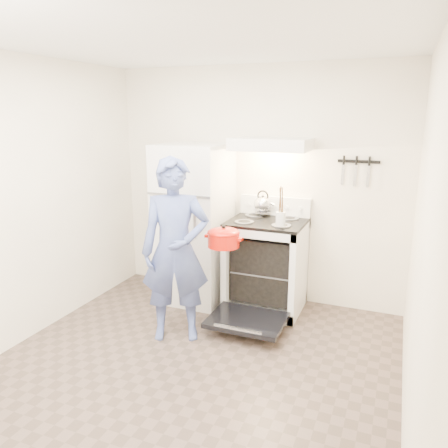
% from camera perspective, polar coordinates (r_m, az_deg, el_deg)
% --- Properties ---
extents(floor, '(3.60, 3.60, 0.00)m').
position_cam_1_polar(floor, '(3.63, -5.53, -19.32)').
color(floor, brown).
rests_on(floor, ground).
extents(back_wall, '(3.20, 0.02, 2.50)m').
position_cam_1_polar(back_wall, '(4.75, 4.21, 5.07)').
color(back_wall, white).
rests_on(back_wall, ground).
extents(refrigerator, '(0.70, 0.70, 1.70)m').
position_cam_1_polar(refrigerator, '(4.73, -3.90, 0.07)').
color(refrigerator, silver).
rests_on(refrigerator, floor).
extents(stove_body, '(0.76, 0.65, 0.92)m').
position_cam_1_polar(stove_body, '(4.58, 5.51, -5.53)').
color(stove_body, silver).
rests_on(stove_body, floor).
extents(cooktop, '(0.76, 0.65, 0.03)m').
position_cam_1_polar(cooktop, '(4.44, 5.66, 0.25)').
color(cooktop, black).
rests_on(cooktop, stove_body).
extents(backsplash, '(0.76, 0.07, 0.20)m').
position_cam_1_polar(backsplash, '(4.69, 6.69, 2.39)').
color(backsplash, silver).
rests_on(backsplash, cooktop).
extents(oven_door, '(0.70, 0.54, 0.04)m').
position_cam_1_polar(oven_door, '(4.19, 3.00, -12.42)').
color(oven_door, black).
rests_on(oven_door, floor).
extents(oven_rack, '(0.60, 0.52, 0.01)m').
position_cam_1_polar(oven_rack, '(4.59, 5.51, -5.76)').
color(oven_rack, slate).
rests_on(oven_rack, stove_body).
extents(range_hood, '(0.76, 0.50, 0.12)m').
position_cam_1_polar(range_hood, '(4.40, 6.19, 10.32)').
color(range_hood, silver).
rests_on(range_hood, back_wall).
extents(knife_strip, '(0.40, 0.02, 0.03)m').
position_cam_1_polar(knife_strip, '(4.49, 17.19, 7.81)').
color(knife_strip, black).
rests_on(knife_strip, back_wall).
extents(pizza_stone, '(0.31, 0.31, 0.02)m').
position_cam_1_polar(pizza_stone, '(4.52, 4.33, -5.84)').
color(pizza_stone, olive).
rests_on(pizza_stone, oven_rack).
extents(tea_kettle, '(0.22, 0.18, 0.27)m').
position_cam_1_polar(tea_kettle, '(4.62, 5.08, 2.71)').
color(tea_kettle, '#B4B4B8').
rests_on(tea_kettle, cooktop).
extents(utensil_jar, '(0.09, 0.09, 0.13)m').
position_cam_1_polar(utensil_jar, '(4.12, 7.40, 0.66)').
color(utensil_jar, silver).
rests_on(utensil_jar, cooktop).
extents(person, '(0.71, 0.61, 1.65)m').
position_cam_1_polar(person, '(3.89, -6.36, -3.49)').
color(person, navy).
rests_on(person, floor).
extents(dutch_oven, '(0.36, 0.29, 0.23)m').
position_cam_1_polar(dutch_oven, '(3.97, -0.06, -2.04)').
color(dutch_oven, '#BA1206').
rests_on(dutch_oven, person).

